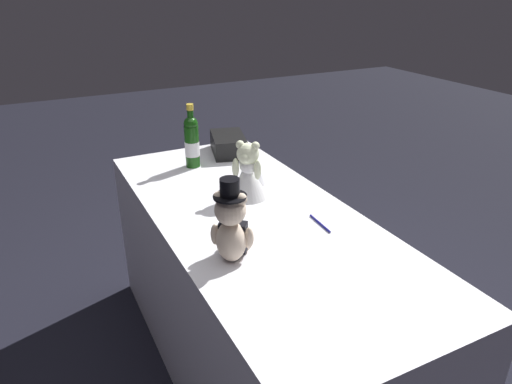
# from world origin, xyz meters

# --- Properties ---
(ground_plane) EXTENTS (12.00, 12.00, 0.00)m
(ground_plane) POSITION_xyz_m (0.00, 0.00, 0.00)
(ground_plane) COLOR black
(reception_table) EXTENTS (1.78, 0.75, 0.79)m
(reception_table) POSITION_xyz_m (0.00, 0.00, 0.40)
(reception_table) COLOR white
(reception_table) RESTS_ON ground_plane
(teddy_bear_groom) EXTENTS (0.14, 0.14, 0.29)m
(teddy_bear_groom) POSITION_xyz_m (-0.24, 0.21, 0.91)
(teddy_bear_groom) COLOR beige
(teddy_bear_groom) RESTS_ON reception_table
(teddy_bear_bride) EXTENTS (0.22, 0.21, 0.25)m
(teddy_bear_bride) POSITION_xyz_m (0.18, -0.06, 0.90)
(teddy_bear_bride) COLOR white
(teddy_bear_bride) RESTS_ON reception_table
(champagne_bottle) EXTENTS (0.07, 0.07, 0.31)m
(champagne_bottle) POSITION_xyz_m (0.61, 0.04, 0.92)
(champagne_bottle) COLOR #14450F
(champagne_bottle) RESTS_ON reception_table
(signing_pen) EXTENTS (0.15, 0.02, 0.01)m
(signing_pen) POSITION_xyz_m (-0.19, -0.18, 0.79)
(signing_pen) COLOR navy
(signing_pen) RESTS_ON reception_table
(gift_case_black) EXTENTS (0.31, 0.23, 0.10)m
(gift_case_black) POSITION_xyz_m (0.71, -0.20, 0.84)
(gift_case_black) COLOR black
(gift_case_black) RESTS_ON reception_table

